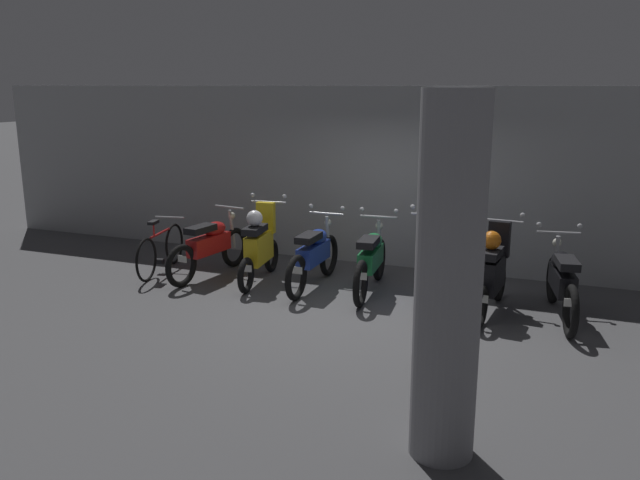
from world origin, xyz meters
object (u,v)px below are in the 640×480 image
object	(u,v)px
bicycle	(161,250)
motorbike_slot_6	(562,281)
motorbike_slot_0	(210,246)
motorbike_slot_5	(492,271)
motorbike_slot_1	(259,245)
motorbike_slot_2	(314,254)
motorbike_slot_3	(371,259)
support_pillar	(448,282)
motorbike_slot_4	(428,265)

from	to	relation	value
bicycle	motorbike_slot_6	bearing A→B (deg)	1.01
motorbike_slot_0	motorbike_slot_5	xyz separation A→B (m)	(4.33, -0.13, 0.08)
bicycle	motorbike_slot_1	bearing A→B (deg)	4.13
motorbike_slot_1	motorbike_slot_6	bearing A→B (deg)	-0.22
motorbike_slot_2	motorbike_slot_3	bearing A→B (deg)	3.68
motorbike_slot_5	bicycle	bearing A→B (deg)	179.83
motorbike_slot_0	motorbike_slot_1	bearing A→B (deg)	0.82
motorbike_slot_5	support_pillar	bearing A→B (deg)	-89.21
support_pillar	motorbike_slot_5	bearing A→B (deg)	90.79
motorbike_slot_4	motorbike_slot_5	size ratio (longest dim) A/B	0.99
motorbike_slot_3	motorbike_slot_4	distance (m)	0.87
motorbike_slot_4	support_pillar	world-z (taller)	support_pillar
motorbike_slot_0	motorbike_slot_3	distance (m)	2.59
motorbike_slot_4	support_pillar	bearing A→B (deg)	-75.96
motorbike_slot_3	bicycle	xyz separation A→B (m)	(-3.44, -0.24, -0.13)
motorbike_slot_2	motorbike_slot_3	world-z (taller)	same
motorbike_slot_1	motorbike_slot_3	xyz separation A→B (m)	(1.73, 0.12, -0.08)
motorbike_slot_1	bicycle	distance (m)	1.72
support_pillar	bicycle	bearing A→B (deg)	145.42
motorbike_slot_1	motorbike_slot_3	bearing A→B (deg)	4.03
motorbike_slot_5	motorbike_slot_6	distance (m)	0.87
motorbike_slot_1	motorbike_slot_5	xyz separation A→B (m)	(3.47, -0.14, 0.00)
motorbike_slot_2	motorbike_slot_3	distance (m)	0.87
motorbike_slot_4	motorbike_slot_6	world-z (taller)	motorbike_slot_4
bicycle	support_pillar	world-z (taller)	support_pillar
motorbike_slot_2	motorbike_slot_4	size ratio (longest dim) A/B	1.17
motorbike_slot_6	support_pillar	distance (m)	3.92
motorbike_slot_2	motorbike_slot_5	size ratio (longest dim) A/B	1.16
motorbike_slot_3	motorbike_slot_5	distance (m)	1.76
motorbike_slot_1	motorbike_slot_6	distance (m)	4.33
motorbike_slot_1	motorbike_slot_4	bearing A→B (deg)	-0.56
bicycle	motorbike_slot_4	bearing A→B (deg)	1.30
support_pillar	motorbike_slot_6	bearing A→B (deg)	77.69
motorbike_slot_4	bicycle	xyz separation A→B (m)	(-4.30, -0.10, -0.17)
bicycle	support_pillar	bearing A→B (deg)	-34.58
bicycle	support_pillar	distance (m)	6.44
motorbike_slot_6	support_pillar	size ratio (longest dim) A/B	0.66
motorbike_slot_0	bicycle	xyz separation A→B (m)	(-0.85, -0.11, -0.13)
motorbike_slot_1	motorbike_slot_4	distance (m)	2.59
motorbike_slot_1	motorbike_slot_5	world-z (taller)	same
motorbike_slot_1	support_pillar	distance (m)	5.20
motorbike_slot_0	motorbike_slot_1	distance (m)	0.86
motorbike_slot_0	support_pillar	size ratio (longest dim) A/B	0.66
motorbike_slot_1	motorbike_slot_5	size ratio (longest dim) A/B	1.00
motorbike_slot_3	motorbike_slot_5	xyz separation A→B (m)	(1.74, -0.26, 0.08)
motorbike_slot_6	bicycle	size ratio (longest dim) A/B	1.13
motorbike_slot_3	bicycle	size ratio (longest dim) A/B	1.14
motorbike_slot_6	bicycle	xyz separation A→B (m)	(-6.03, -0.11, -0.13)
motorbike_slot_2	bicycle	size ratio (longest dim) A/B	1.14
motorbike_slot_4	motorbike_slot_6	xyz separation A→B (m)	(1.73, 0.01, -0.04)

